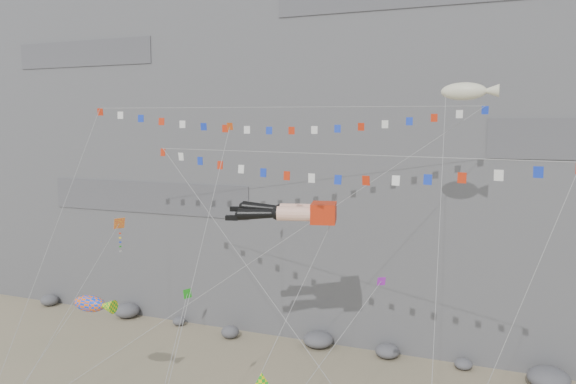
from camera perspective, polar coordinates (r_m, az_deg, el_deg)
The scene contains 11 objects.
cliff at distance 61.15m, azimuth 7.85°, elevation 12.40°, with size 80.00×28.00×50.00m, color slate.
talus_boulders at distance 49.98m, azimuth 3.08°, elevation -14.79°, with size 60.00×3.00×1.20m, color #5E5E62, non-canonical shape.
legs_kite at distance 37.13m, azimuth 0.54°, elevation -2.07°, with size 7.50×16.81×20.43m.
flag_banner_upper at distance 40.78m, azimuth -0.83°, elevation 8.57°, with size 27.68×18.57×28.82m.
flag_banner_lower at distance 32.82m, azimuth 3.77°, elevation 3.85°, with size 26.18×8.46×19.92m.
harlequin_kite at distance 41.25m, azimuth -16.82°, elevation -3.16°, with size 3.57×10.18×15.48m.
fish_windsock at distance 39.82m, azimuth -19.51°, elevation -10.66°, with size 5.29×6.38×9.86m.
blimp_windsock at distance 36.62m, azimuth 17.41°, elevation 9.65°, with size 3.84×12.42×24.08m.
small_kite_a at distance 37.70m, azimuth -6.11°, elevation 5.90°, with size 1.76×13.04×22.64m.
small_kite_b at distance 35.18m, azimuth 9.24°, elevation -9.24°, with size 6.48×12.63×16.30m.
small_kite_c at distance 34.37m, azimuth -10.24°, elevation -10.35°, with size 2.33×8.89×12.31m.
Camera 1 is at (14.80, -27.04, 19.03)m, focal length 35.00 mm.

